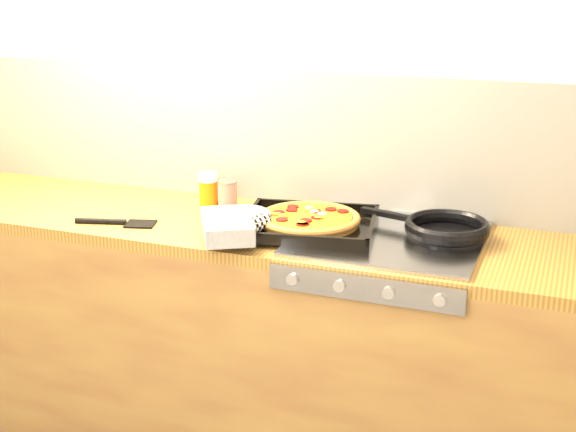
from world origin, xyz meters
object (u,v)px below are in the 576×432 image
at_px(tomato_can, 228,194).
at_px(juice_glass, 208,188).
at_px(frying_pan, 445,229).
at_px(pizza_on_tray, 287,221).

distance_m(tomato_can, juice_glass, 0.08).
height_order(frying_pan, tomato_can, tomato_can).
relative_size(tomato_can, juice_glass, 0.82).
distance_m(frying_pan, tomato_can, 0.83).
xyz_separation_m(tomato_can, juice_glass, (-0.08, 0.01, 0.01)).
bearing_deg(frying_pan, pizza_on_tray, -166.21).
bearing_deg(tomato_can, pizza_on_tray, -33.97).
bearing_deg(pizza_on_tray, tomato_can, 146.03).
relative_size(pizza_on_tray, juice_glass, 4.85).
relative_size(frying_pan, juice_glass, 3.93).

